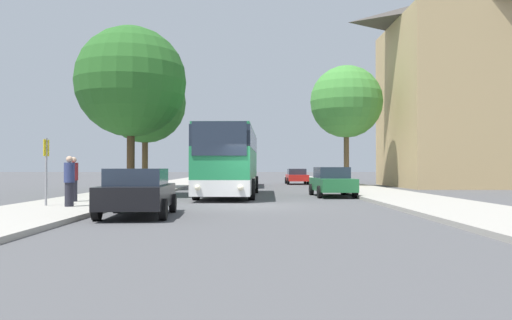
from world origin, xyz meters
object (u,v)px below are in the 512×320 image
parked_car_left_curb (138,191)px  tree_left_near (131,82)px  bus_middle (235,164)px  parked_car_right_near (332,181)px  bus_front (229,161)px  tree_left_far (145,103)px  tree_right_near (346,102)px  pedestrian_waiting_far (73,179)px  parked_car_right_far (297,176)px  bus_stop_sign (46,164)px  pedestrian_waiting_near (69,181)px

parked_car_left_curb → tree_left_near: bearing=101.9°
bus_middle → parked_car_left_curb: bus_middle is taller
parked_car_right_near → parked_car_left_curb: bearing=52.5°
bus_front → bus_middle: size_ratio=1.05×
tree_left_far → tree_right_near: tree_right_near is taller
bus_front → parked_car_left_curb: 11.20m
pedestrian_waiting_far → parked_car_left_curb: bearing=-54.8°
parked_car_right_far → bus_stop_sign: bus_stop_sign is taller
parked_car_left_curb → tree_left_near: (-2.72, 10.26, 5.15)m
parked_car_left_curb → parked_car_right_far: (7.56, 29.70, -0.04)m
bus_front → parked_car_right_near: size_ratio=2.37×
pedestrian_waiting_near → tree_right_near: bearing=-120.3°
parked_car_right_near → tree_left_near: bearing=-0.0°
bus_stop_sign → pedestrian_waiting_near: size_ratio=1.37×
bus_middle → pedestrian_waiting_far: size_ratio=5.87×
parked_car_left_curb → tree_right_near: (10.77, 22.86, 5.80)m
parked_car_left_curb → tree_left_near: tree_left_near is taller
parked_car_right_near → tree_left_far: size_ratio=0.54×
bus_front → tree_left_far: 10.68m
bus_stop_sign → pedestrian_waiting_near: bearing=-25.4°
parked_car_left_curb → parked_car_right_near: parked_car_right_near is taller
bus_front → bus_stop_sign: bus_front is taller
parked_car_left_curb → tree_right_near: 25.92m
pedestrian_waiting_far → tree_left_near: bearing=77.9°
parked_car_right_far → bus_front: bearing=74.4°
bus_stop_sign → pedestrian_waiting_near: 1.27m
bus_stop_sign → parked_car_left_curb: bearing=-33.0°
bus_stop_sign → pedestrian_waiting_near: (1.00, -0.48, -0.61)m
pedestrian_waiting_near → bus_front: bearing=-117.3°
parked_car_left_curb → parked_car_right_near: (7.67, 10.51, 0.02)m
parked_car_left_curb → parked_car_right_near: 13.01m
bus_stop_sign → tree_right_near: 25.54m
tree_left_near → tree_left_far: bearing=97.3°
bus_stop_sign → tree_right_near: bearing=54.3°
bus_front → parked_car_right_far: bearing=76.4°
pedestrian_waiting_near → pedestrian_waiting_far: pedestrian_waiting_far is taller
bus_stop_sign → tree_left_near: (1.13, 7.76, 4.27)m
parked_car_right_near → tree_left_far: 14.97m
bus_middle → parked_car_right_far: (5.40, 5.22, -1.02)m
parked_car_left_curb → parked_car_right_near: bearing=51.0°
pedestrian_waiting_near → tree_right_near: tree_right_near is taller
bus_middle → pedestrian_waiting_far: bearing=-105.0°
parked_car_right_near → pedestrian_waiting_far: size_ratio=2.60×
parked_car_left_curb → parked_car_right_near: size_ratio=0.90×
bus_front → tree_right_near: bearing=56.7°
parked_car_left_curb → pedestrian_waiting_near: size_ratio=2.37×
bus_front → pedestrian_waiting_far: bearing=-131.4°
bus_front → parked_car_right_far: bus_front is taller
bus_middle → pedestrian_waiting_near: (-5.01, -22.46, -0.72)m
tree_right_near → parked_car_right_near: bearing=-104.1°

